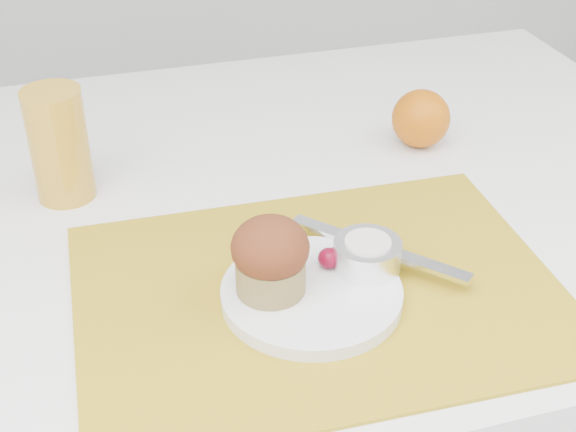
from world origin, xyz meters
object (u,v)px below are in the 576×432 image
object	(u,v)px
orange	(421,119)
table	(253,418)
muffin	(270,257)
juice_glass	(59,145)
plate	(312,294)

from	to	relation	value
orange	table	bearing A→B (deg)	-166.91
muffin	juice_glass	bearing A→B (deg)	124.08
plate	muffin	xyz separation A→B (m)	(-0.04, 0.01, 0.05)
table	muffin	bearing A→B (deg)	-96.69
table	juice_glass	bearing A→B (deg)	163.96
plate	muffin	size ratio (longest dim) A/B	2.25
plate	muffin	distance (m)	0.06
plate	orange	xyz separation A→B (m)	(0.23, 0.27, 0.03)
table	orange	world-z (taller)	orange
orange	muffin	world-z (taller)	muffin
plate	orange	size ratio (longest dim) A/B	2.33
plate	juice_glass	bearing A→B (deg)	128.46
table	muffin	world-z (taller)	muffin
orange	muffin	xyz separation A→B (m)	(-0.27, -0.26, 0.02)
plate	table	bearing A→B (deg)	93.84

